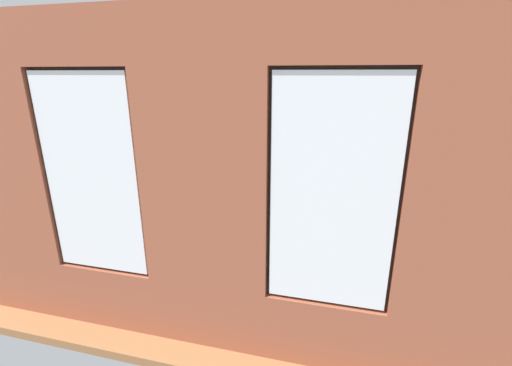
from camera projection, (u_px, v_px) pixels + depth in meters
ground_plane at (268, 229)px, 6.16m from camera, size 6.23×6.43×0.10m
brick_wall_with_windows at (204, 200)px, 3.05m from camera, size 5.63×0.30×3.16m
white_wall_right at (116, 135)px, 6.12m from camera, size 0.10×5.43×3.16m
couch_by_window at (193, 273)px, 4.14m from camera, size 1.84×0.87×0.80m
couch_left at (400, 236)px, 5.07m from camera, size 0.88×1.86×0.80m
coffee_table at (243, 208)px, 6.01m from camera, size 1.45×0.77×0.42m
cup_ceramic at (217, 203)px, 5.98m from camera, size 0.07×0.07×0.08m
candle_jar at (267, 201)px, 6.01m from camera, size 0.08×0.08×0.12m
table_plant_small at (243, 197)px, 5.95m from camera, size 0.18×0.18×0.27m
remote_black at (235, 202)px, 6.12m from camera, size 0.12×0.17×0.02m
remote_gray at (247, 207)px, 5.86m from camera, size 0.10×0.18×0.02m
media_console at (159, 192)px, 7.16m from camera, size 1.12×0.42×0.53m
tv_flatscreen at (156, 161)px, 6.95m from camera, size 1.14×0.20×0.79m
papasan_chair at (273, 172)px, 7.85m from camera, size 1.19×1.19×0.73m
potted_plant_foreground_right at (201, 148)px, 8.39m from camera, size 0.85×0.83×1.32m
potted_plant_by_left_couch at (367, 199)px, 6.43m from camera, size 0.38×0.38×0.56m
potted_plant_corner_near_left at (391, 171)px, 7.49m from camera, size 1.04×1.05×1.31m
potted_plant_near_tv at (156, 198)px, 6.01m from camera, size 1.11×1.04×1.42m
potted_plant_corner_far_left at (449, 281)px, 3.29m from camera, size 0.88×0.84×1.21m
potted_plant_between_couches at (309, 257)px, 3.75m from camera, size 0.72×0.72×1.07m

